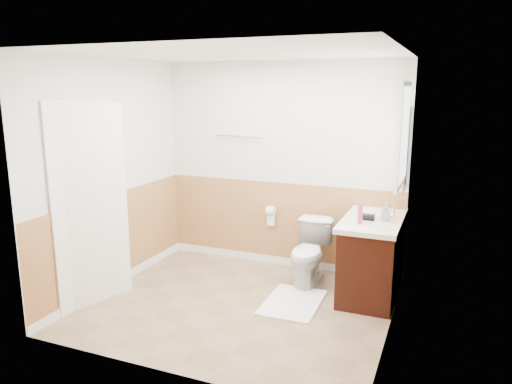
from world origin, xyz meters
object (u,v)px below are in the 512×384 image
at_px(soap_dispenser, 386,211).
at_px(bath_mat, 293,302).
at_px(toilet, 309,253).
at_px(vanity_cabinet, 372,258).
at_px(lotion_bottle, 360,213).

bearing_deg(soap_dispenser, bath_mat, -149.05).
xyz_separation_m(toilet, bath_mat, (0.00, -0.59, -0.35)).
relative_size(bath_mat, vanity_cabinet, 0.73).
height_order(toilet, vanity_cabinet, vanity_cabinet).
distance_m(vanity_cabinet, lotion_bottle, 0.64).
height_order(bath_mat, lotion_bottle, lotion_bottle).
relative_size(bath_mat, soap_dispenser, 4.09).
xyz_separation_m(toilet, soap_dispenser, (0.82, -0.10, 0.59)).
bearing_deg(soap_dispenser, vanity_cabinet, 151.80).
xyz_separation_m(lotion_bottle, soap_dispenser, (0.22, 0.22, -0.01)).
height_order(bath_mat, vanity_cabinet, vanity_cabinet).
xyz_separation_m(bath_mat, soap_dispenser, (0.82, 0.49, 0.94)).
relative_size(vanity_cabinet, lotion_bottle, 5.00).
height_order(bath_mat, soap_dispenser, soap_dispenser).
distance_m(bath_mat, vanity_cabinet, 0.98).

